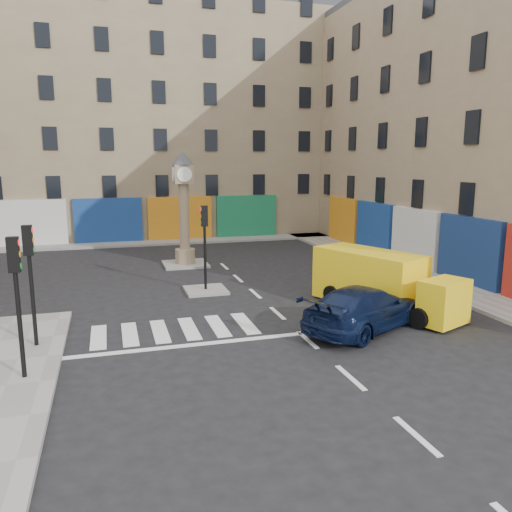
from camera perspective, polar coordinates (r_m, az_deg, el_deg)
name	(u,v)px	position (r m, az deg, el deg)	size (l,w,h in m)	color
ground	(320,351)	(15.60, 7.33, -10.72)	(120.00, 120.00, 0.00)	black
sidewalk_right	(393,267)	(28.05, 15.41, -1.19)	(2.60, 30.00, 0.15)	gray
sidewalk_far	(139,243)	(35.94, -13.19, 1.47)	(32.00, 2.40, 0.15)	gray
island_near	(206,290)	(22.33, -5.77, -3.91)	(1.80, 1.80, 0.12)	gray
island_far	(185,264)	(28.10, -8.07, -0.92)	(2.40, 2.40, 0.12)	gray
building_right	(502,119)	(31.39, 26.28, 13.89)	(10.00, 30.00, 16.00)	#937F60
building_far	(130,125)	(41.39, -14.21, 14.32)	(32.00, 10.00, 17.00)	#897B5B
traffic_light_left_near	(16,285)	(13.98, -25.72, -3.00)	(0.28, 0.22, 3.70)	black
traffic_light_left_far	(30,266)	(16.30, -24.43, -1.06)	(0.28, 0.22, 3.70)	black
traffic_light_island	(205,234)	(21.83, -5.89, 2.53)	(0.28, 0.22, 3.70)	black
clock_pillar	(184,201)	(27.61, -8.26, 6.19)	(1.20, 1.20, 6.10)	#937F60
navy_sedan	(365,308)	(17.56, 12.31, -5.83)	(2.11, 5.19, 1.51)	#0B1532
yellow_van	(381,281)	(20.02, 14.09, -2.84)	(3.95, 6.31, 2.21)	yellow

